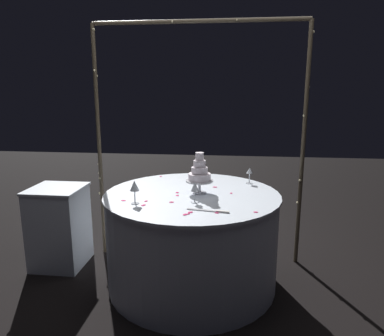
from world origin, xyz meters
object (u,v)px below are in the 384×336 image
at_px(tiered_cake, 200,173).
at_px(wine_glass_2, 195,187).
at_px(wine_glass_1, 250,172).
at_px(decorative_arch, 198,111).
at_px(side_table, 59,226).
at_px(main_table, 192,238).
at_px(wine_glass_0, 134,187).
at_px(cake_knife, 211,211).

bearing_deg(tiered_cake, wine_glass_2, -92.92).
bearing_deg(wine_glass_2, wine_glass_1, 54.69).
distance_m(wine_glass_1, wine_glass_2, 0.73).
bearing_deg(decorative_arch, side_table, -166.67).
height_order(decorative_arch, main_table, decorative_arch).
relative_size(wine_glass_0, wine_glass_2, 1.09).
height_order(wine_glass_0, wine_glass_1, wine_glass_0).
height_order(side_table, wine_glass_0, wine_glass_0).
bearing_deg(decorative_arch, main_table, -89.87).
xyz_separation_m(main_table, cake_knife, (0.18, -0.42, 0.39)).
relative_size(wine_glass_2, cake_knife, 0.54).
xyz_separation_m(main_table, wine_glass_2, (0.05, -0.23, 0.50)).
distance_m(wine_glass_0, wine_glass_2, 0.44).
xyz_separation_m(wine_glass_1, cake_knife, (-0.29, -0.78, -0.10)).
bearing_deg(side_table, tiered_cake, -7.12).
bearing_deg(main_table, wine_glass_1, 37.82).
distance_m(main_table, side_table, 1.25).
height_order(wine_glass_1, wine_glass_2, wine_glass_2).
xyz_separation_m(decorative_arch, tiered_cake, (0.06, -0.46, -0.47)).
height_order(decorative_arch, wine_glass_1, decorative_arch).
relative_size(wine_glass_1, wine_glass_2, 0.90).
bearing_deg(wine_glass_0, wine_glass_1, 38.50).
height_order(decorative_arch, wine_glass_0, decorative_arch).
bearing_deg(main_table, wine_glass_2, -78.55).
xyz_separation_m(decorative_arch, main_table, (0.00, -0.46, -1.02)).
distance_m(wine_glass_0, cake_knife, 0.58).
distance_m(side_table, wine_glass_0, 1.12).
height_order(side_table, tiered_cake, tiered_cake).
bearing_deg(wine_glass_1, side_table, -173.50).
bearing_deg(wine_glass_0, decorative_arch, 63.88).
height_order(tiered_cake, cake_knife, tiered_cake).
height_order(wine_glass_0, cake_knife, wine_glass_0).
bearing_deg(side_table, wine_glass_0, -29.31).
distance_m(tiered_cake, wine_glass_0, 0.55).
bearing_deg(wine_glass_0, cake_knife, -10.51).
bearing_deg(cake_knife, wine_glass_2, 125.08).
relative_size(decorative_arch, cake_knife, 7.40).
distance_m(decorative_arch, wine_glass_2, 0.87).
distance_m(decorative_arch, main_table, 1.12).
xyz_separation_m(main_table, wine_glass_1, (0.47, 0.37, 0.49)).
xyz_separation_m(wine_glass_0, cake_knife, (0.56, -0.10, -0.13)).
relative_size(tiered_cake, wine_glass_2, 2.09).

